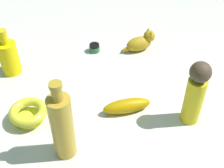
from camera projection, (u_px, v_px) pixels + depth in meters
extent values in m
plane|color=silver|center=(112.00, 95.00, 1.02)|extent=(2.00, 2.00, 0.00)
cylinder|color=yellow|center=(193.00, 101.00, 0.88)|extent=(0.08, 0.08, 0.16)
sphere|color=#503C2B|center=(201.00, 72.00, 0.81)|extent=(0.06, 0.06, 0.06)
cylinder|color=yellow|center=(30.00, 118.00, 0.93)|extent=(0.09, 0.09, 0.01)
torus|color=yellow|center=(28.00, 112.00, 0.91)|extent=(0.12, 0.12, 0.03)
cylinder|color=yellow|center=(9.00, 58.00, 1.08)|extent=(0.07, 0.07, 0.13)
cylinder|color=yellow|center=(4.00, 38.00, 1.02)|extent=(0.03, 0.03, 0.04)
cylinder|color=yellow|center=(2.00, 32.00, 1.01)|extent=(0.03, 0.03, 0.01)
cylinder|color=gold|center=(62.00, 128.00, 0.77)|extent=(0.06, 0.06, 0.21)
cylinder|color=gold|center=(57.00, 93.00, 0.69)|extent=(0.03, 0.03, 0.04)
cylinder|color=#B8922A|center=(55.00, 85.00, 0.68)|extent=(0.03, 0.03, 0.01)
ellipsoid|color=#C28F07|center=(127.00, 106.00, 0.95)|extent=(0.08, 0.16, 0.05)
cylinder|color=#2E6742|center=(94.00, 49.00, 1.22)|extent=(0.04, 0.04, 0.02)
cylinder|color=gold|center=(94.00, 47.00, 1.21)|extent=(0.04, 0.04, 0.00)
cylinder|color=black|center=(94.00, 45.00, 1.21)|extent=(0.04, 0.04, 0.01)
ellipsoid|color=#B58B1A|center=(139.00, 44.00, 1.21)|extent=(0.06, 0.11, 0.06)
sphere|color=#B58B1A|center=(149.00, 36.00, 1.21)|extent=(0.05, 0.05, 0.05)
cone|color=#B58B1A|center=(148.00, 30.00, 1.20)|extent=(0.02, 0.02, 0.02)
cone|color=#B58B1A|center=(151.00, 33.00, 1.18)|extent=(0.02, 0.02, 0.02)
ellipsoid|color=#B58B1A|center=(128.00, 49.00, 1.21)|extent=(0.02, 0.05, 0.02)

